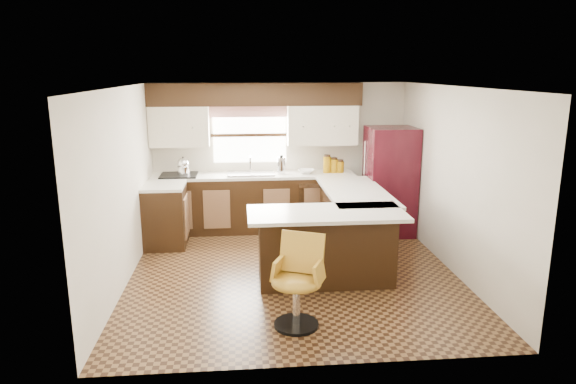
{
  "coord_description": "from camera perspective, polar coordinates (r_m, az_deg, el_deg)",
  "views": [
    {
      "loc": [
        -0.65,
        -6.3,
        2.6
      ],
      "look_at": [
        -0.02,
        0.45,
        0.98
      ],
      "focal_mm": 32.0,
      "sensor_mm": 36.0,
      "label": 1
    }
  ],
  "objects": [
    {
      "name": "wall_front",
      "position": [
        4.38,
        3.51,
        -5.27
      ],
      "size": [
        4.4,
        0.0,
        4.4
      ],
      "primitive_type": "plane",
      "rotation": [
        -1.57,
        0.0,
        0.0
      ],
      "color": "beige",
      "rests_on": "floor"
    },
    {
      "name": "counter_pen_return",
      "position": [
        6.18,
        4.26,
        -2.38
      ],
      "size": [
        1.89,
        0.84,
        0.04
      ],
      "primitive_type": "cube",
      "color": "silver",
      "rests_on": "peninsula_return"
    },
    {
      "name": "upper_cab_left",
      "position": [
        8.43,
        -11.97,
        7.14
      ],
      "size": [
        0.94,
        0.35,
        0.64
      ],
      "primitive_type": "cube",
      "color": "beige",
      "rests_on": "wall_back"
    },
    {
      "name": "valance",
      "position": [
        8.47,
        -4.32,
        8.92
      ],
      "size": [
        1.3,
        0.06,
        0.18
      ],
      "primitive_type": "cube",
      "color": "#D19B93",
      "rests_on": "wall_back"
    },
    {
      "name": "canister_large",
      "position": [
        8.47,
        4.35,
        3.05
      ],
      "size": [
        0.13,
        0.13,
        0.27
      ],
      "primitive_type": "cylinder",
      "color": "#996A07",
      "rests_on": "counter_back"
    },
    {
      "name": "upper_cab_right",
      "position": [
        8.47,
        3.79,
        7.44
      ],
      "size": [
        1.14,
        0.35,
        0.64
      ],
      "primitive_type": "cube",
      "color": "beige",
      "rests_on": "wall_back"
    },
    {
      "name": "cooktop",
      "position": [
        8.4,
        -12.03,
        1.85
      ],
      "size": [
        0.58,
        0.5,
        0.02
      ],
      "primitive_type": "cube",
      "color": "black",
      "rests_on": "counter_back"
    },
    {
      "name": "sink",
      "position": [
        8.34,
        -4.17,
        2.05
      ],
      "size": [
        0.75,
        0.45,
        0.03
      ],
      "primitive_type": "cube",
      "color": "#B2B2B7",
      "rests_on": "counter_back"
    },
    {
      "name": "ceiling",
      "position": [
        6.33,
        0.6,
        11.61
      ],
      "size": [
        4.4,
        4.4,
        0.0
      ],
      "primitive_type": "plane",
      "rotation": [
        3.14,
        0.0,
        0.0
      ],
      "color": "silver",
      "rests_on": "wall_back"
    },
    {
      "name": "wall_back",
      "position": [
        8.64,
        -0.91,
        4.1
      ],
      "size": [
        4.4,
        0.0,
        4.4
      ],
      "primitive_type": "plane",
      "rotation": [
        1.57,
        0.0,
        0.0
      ],
      "color": "beige",
      "rests_on": "floor"
    },
    {
      "name": "soffit",
      "position": [
        8.34,
        -3.64,
        10.79
      ],
      "size": [
        3.4,
        0.35,
        0.36
      ],
      "primitive_type": "cube",
      "color": "black",
      "rests_on": "wall_back"
    },
    {
      "name": "kettle",
      "position": [
        8.36,
        -11.56,
        2.9
      ],
      "size": [
        0.21,
        0.21,
        0.28
      ],
      "primitive_type": null,
      "color": "silver",
      "rests_on": "cooktop"
    },
    {
      "name": "wall_right",
      "position": [
        7.01,
        17.91,
        1.25
      ],
      "size": [
        0.0,
        4.4,
        4.4
      ],
      "primitive_type": "plane",
      "rotation": [
        1.57,
        0.0,
        -1.57
      ],
      "color": "beige",
      "rests_on": "floor"
    },
    {
      "name": "window_pane",
      "position": [
        8.54,
        -4.28,
        6.33
      ],
      "size": [
        1.2,
        0.02,
        0.9
      ],
      "primitive_type": "cube",
      "color": "white",
      "rests_on": "wall_back"
    },
    {
      "name": "counter_back",
      "position": [
        8.37,
        -3.82,
        1.84
      ],
      "size": [
        3.3,
        0.6,
        0.04
      ],
      "primitive_type": "cube",
      "color": "silver",
      "rests_on": "base_cab_back"
    },
    {
      "name": "base_cab_back",
      "position": [
        8.48,
        -3.77,
        -1.29
      ],
      "size": [
        3.3,
        0.6,
        0.9
      ],
      "primitive_type": "cube",
      "color": "black",
      "rests_on": "floor"
    },
    {
      "name": "mixing_bowl",
      "position": [
        8.42,
        2.02,
        2.31
      ],
      "size": [
        0.3,
        0.3,
        0.06
      ],
      "primitive_type": "imported",
      "rotation": [
        0.0,
        0.0,
        -0.17
      ],
      "color": "white",
      "rests_on": "counter_back"
    },
    {
      "name": "wall_left",
      "position": [
        6.61,
        -17.84,
        0.54
      ],
      "size": [
        0.0,
        4.4,
        4.4
      ],
      "primitive_type": "plane",
      "rotation": [
        1.57,
        0.0,
        1.57
      ],
      "color": "beige",
      "rests_on": "floor"
    },
    {
      "name": "peninsula_long",
      "position": [
        7.41,
        7.02,
        -3.54
      ],
      "size": [
        0.6,
        1.95,
        0.9
      ],
      "primitive_type": "cube",
      "color": "black",
      "rests_on": "floor"
    },
    {
      "name": "base_cab_left",
      "position": [
        7.93,
        -13.44,
        -2.68
      ],
      "size": [
        0.6,
        0.7,
        0.9
      ],
      "primitive_type": "cube",
      "color": "black",
      "rests_on": "floor"
    },
    {
      "name": "percolator",
      "position": [
        8.36,
        -0.74,
        2.96
      ],
      "size": [
        0.13,
        0.13,
        0.27
      ],
      "primitive_type": "cylinder",
      "color": "silver",
      "rests_on": "counter_back"
    },
    {
      "name": "canister_small",
      "position": [
        8.52,
        5.78,
        2.79
      ],
      "size": [
        0.13,
        0.13,
        0.18
      ],
      "primitive_type": "cylinder",
      "color": "#996A07",
      "rests_on": "counter_back"
    },
    {
      "name": "floor",
      "position": [
        6.85,
        0.55,
        -8.9
      ],
      "size": [
        4.4,
        4.4,
        0.0
      ],
      "primitive_type": "plane",
      "color": "#49301A",
      "rests_on": "ground"
    },
    {
      "name": "counter_left",
      "position": [
        7.82,
        -13.63,
        0.65
      ],
      "size": [
        0.6,
        0.7,
        0.04
      ],
      "primitive_type": "cube",
      "color": "silver",
      "rests_on": "base_cab_left"
    },
    {
      "name": "bar_chair",
      "position": [
        5.32,
        0.95,
        -10.07
      ],
      "size": [
        0.67,
        0.67,
        0.96
      ],
      "primitive_type": null,
      "rotation": [
        0.0,
        0.0,
        -0.41
      ],
      "color": "#B88725",
      "rests_on": "floor"
    },
    {
      "name": "counter_pen_long",
      "position": [
        7.3,
        7.5,
        0.02
      ],
      "size": [
        0.84,
        1.95,
        0.04
      ],
      "primitive_type": "cube",
      "color": "silver",
      "rests_on": "peninsula_long"
    },
    {
      "name": "peninsula_return",
      "position": [
        6.41,
        4.24,
        -6.23
      ],
      "size": [
        1.65,
        0.6,
        0.9
      ],
      "primitive_type": "cube",
      "color": "black",
      "rests_on": "floor"
    },
    {
      "name": "refrigerator",
      "position": [
        8.36,
        11.23,
        1.17
      ],
      "size": [
        0.74,
        0.71,
        1.73
      ],
      "primitive_type": "cube",
      "color": "#370911",
      "rests_on": "floor"
    },
    {
      "name": "canister_med",
      "position": [
        8.5,
        5.13,
        2.9
      ],
      "size": [
        0.13,
        0.13,
        0.22
      ],
      "primitive_type": "cylinder",
      "color": "#996A07",
      "rests_on": "counter_back"
    },
    {
      "name": "dishwasher",
      "position": [
        8.29,
        3.21,
        -1.76
      ],
      "size": [
        0.58,
        0.03,
        0.78
      ],
      "primitive_type": "cube",
      "color": "black",
      "rests_on": "floor"
    }
  ]
}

